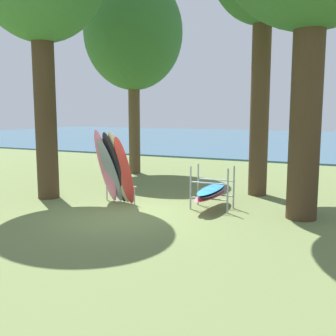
% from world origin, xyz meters
% --- Properties ---
extents(ground_plane, '(80.00, 80.00, 0.00)m').
position_xyz_m(ground_plane, '(0.00, 0.00, 0.00)').
color(ground_plane, olive).
extents(lake_water, '(80.00, 36.00, 0.10)m').
position_xyz_m(lake_water, '(0.00, 31.01, 0.05)').
color(lake_water, '#38607A').
rests_on(lake_water, ground).
extents(tree_far_left_back, '(4.31, 4.31, 8.67)m').
position_xyz_m(tree_far_left_back, '(-3.50, 6.66, 6.15)').
color(tree_far_left_back, brown).
rests_on(tree_far_left_back, ground).
extents(leaning_board_pile, '(1.34, 0.99, 2.27)m').
position_xyz_m(leaning_board_pile, '(-0.92, 0.98, 1.08)').
color(leaning_board_pile, pink).
rests_on(leaning_board_pile, ground).
extents(board_storage_rack, '(1.15, 2.13, 1.25)m').
position_xyz_m(board_storage_rack, '(1.91, 1.69, 0.50)').
color(board_storage_rack, '#9EA0A5').
rests_on(board_storage_rack, ground).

